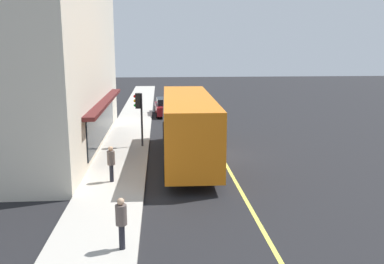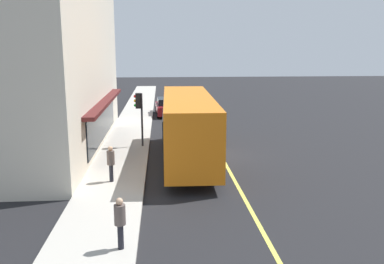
# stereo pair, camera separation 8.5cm
# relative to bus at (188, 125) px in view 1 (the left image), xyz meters

# --- Properties ---
(ground) EXTENTS (120.00, 120.00, 0.00)m
(ground) POSITION_rel_bus_xyz_m (1.14, -1.93, -1.99)
(ground) COLOR black
(sidewalk) EXTENTS (80.00, 2.85, 0.15)m
(sidewalk) POSITION_rel_bus_xyz_m (1.14, 3.60, -1.91)
(sidewalk) COLOR #B2ADA3
(sidewalk) RESTS_ON ground
(lane_centre_stripe) EXTENTS (36.00, 0.16, 0.01)m
(lane_centre_stripe) POSITION_rel_bus_xyz_m (1.14, -1.93, -1.98)
(lane_centre_stripe) COLOR #D8D14C
(lane_centre_stripe) RESTS_ON ground
(bus) EXTENTS (11.16, 2.72, 3.50)m
(bus) POSITION_rel_bus_xyz_m (0.00, 0.00, 0.00)
(bus) COLOR orange
(bus) RESTS_ON ground
(traffic_light) EXTENTS (0.30, 0.52, 3.20)m
(traffic_light) POSITION_rel_bus_xyz_m (3.02, 2.72, 0.55)
(traffic_light) COLOR #2D2D33
(traffic_light) RESTS_ON sidewalk
(car_maroon) EXTENTS (4.39, 2.05, 1.52)m
(car_maroon) POSITION_rel_bus_xyz_m (15.15, 0.95, -1.24)
(car_maroon) COLOR maroon
(car_maroon) RESTS_ON ground
(pedestrian_mid_block) EXTENTS (0.34, 0.34, 1.60)m
(pedestrian_mid_block) POSITION_rel_bus_xyz_m (-9.99, 2.65, -0.88)
(pedestrian_mid_block) COLOR black
(pedestrian_mid_block) RESTS_ON sidewalk
(pedestrian_waiting) EXTENTS (0.34, 0.34, 1.62)m
(pedestrian_waiting) POSITION_rel_bus_xyz_m (-3.64, 3.66, -0.87)
(pedestrian_waiting) COLOR black
(pedestrian_waiting) RESTS_ON sidewalk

